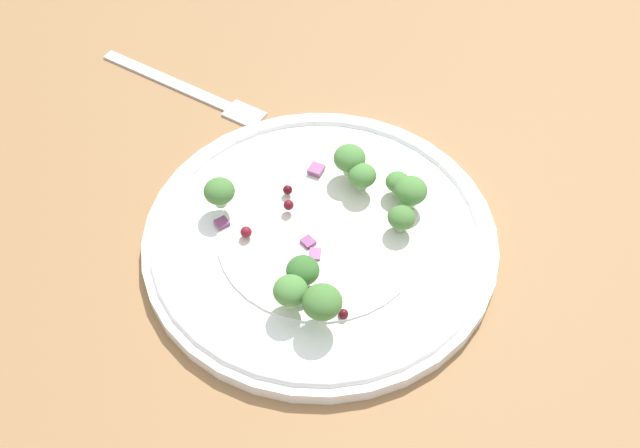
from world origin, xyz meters
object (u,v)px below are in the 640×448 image
(broccoli_floret_1, at_px, (322,303))
(broccoli_floret_2, at_px, (362,176))
(fork, at_px, (191,90))
(plate, at_px, (320,238))
(broccoli_floret_0, at_px, (411,193))

(broccoli_floret_1, height_order, broccoli_floret_2, broccoli_floret_1)
(fork, bearing_deg, broccoli_floret_1, 10.92)
(plate, xyz_separation_m, broccoli_floret_2, (-0.04, 0.05, 0.02))
(broccoli_floret_1, height_order, fork, broccoli_floret_1)
(broccoli_floret_1, xyz_separation_m, broccoli_floret_2, (-0.12, 0.06, -0.01))
(plate, relative_size, fork, 1.98)
(broccoli_floret_2, bearing_deg, broccoli_floret_1, -28.72)
(broccoli_floret_0, xyz_separation_m, broccoli_floret_1, (0.09, -0.10, 0.01))
(broccoli_floret_0, distance_m, broccoli_floret_1, 0.13)
(plate, distance_m, broccoli_floret_0, 0.08)
(broccoli_floret_0, height_order, fork, broccoli_floret_0)
(broccoli_floret_0, relative_size, broccoli_floret_2, 1.17)
(broccoli_floret_1, distance_m, broccoli_floret_2, 0.13)
(plate, bearing_deg, broccoli_floret_0, 96.96)
(broccoli_floret_2, bearing_deg, broccoli_floret_0, 50.50)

